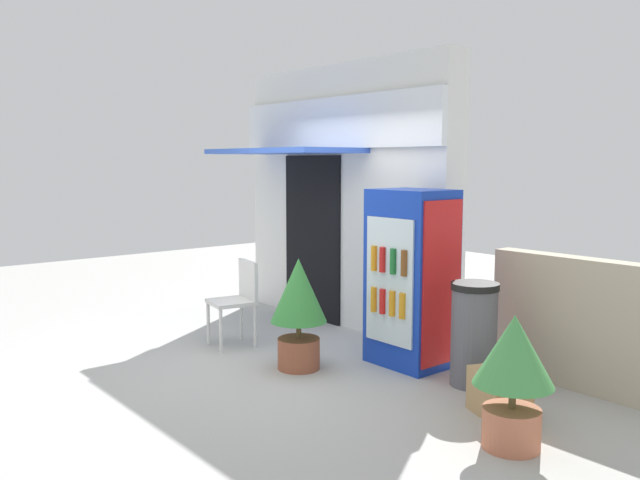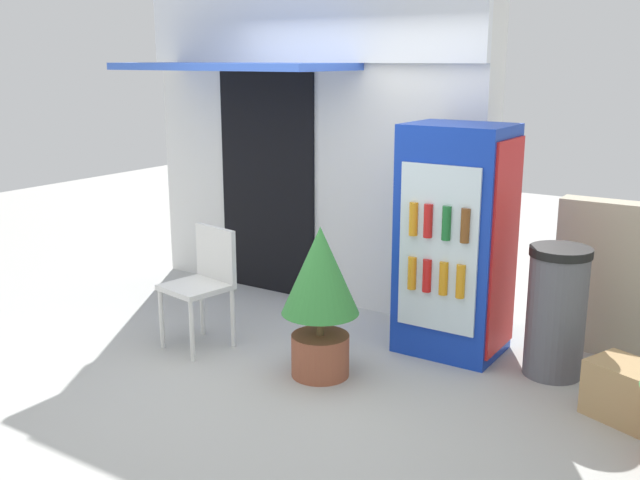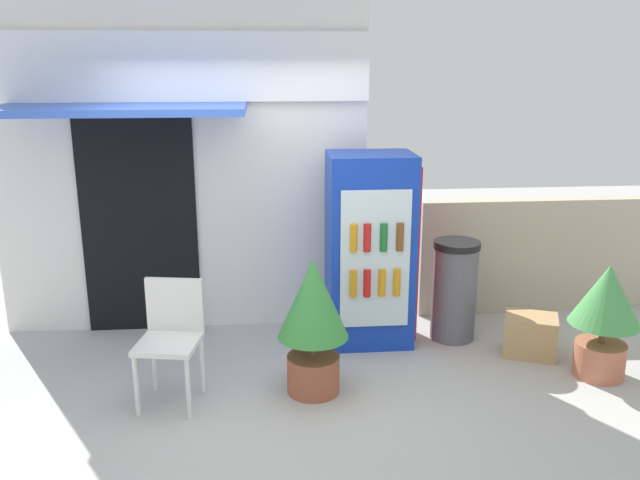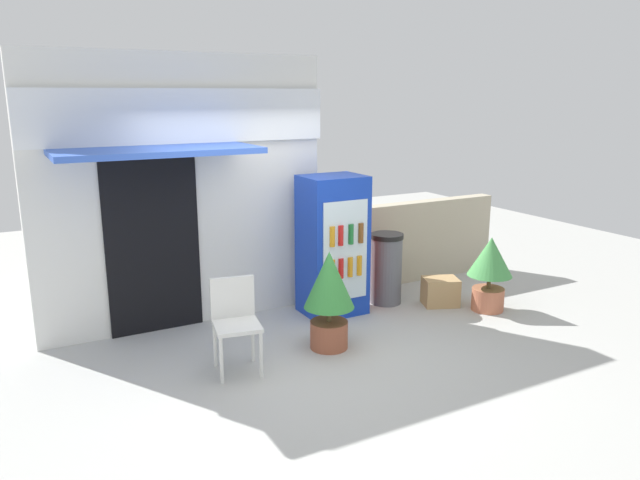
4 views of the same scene
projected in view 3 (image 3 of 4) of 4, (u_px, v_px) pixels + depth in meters
ground at (259, 399)px, 5.01m from camera, size 16.00×16.00×0.00m
storefront_building at (180, 159)px, 6.08m from camera, size 3.39×1.28×3.11m
drink_cooler at (370, 250)px, 5.85m from camera, size 0.76×0.65×1.72m
plastic_chair at (171, 331)px, 4.90m from camera, size 0.51×0.51×0.92m
potted_plant_near_shop at (313, 315)px, 4.96m from camera, size 0.54×0.54×1.07m
potted_plant_curbside at (605, 310)px, 5.24m from camera, size 0.55×0.55×0.94m
trash_bin at (454, 290)px, 5.99m from camera, size 0.42×0.42×0.92m
stone_boundary_wall at (538, 255)px, 6.67m from camera, size 2.47×0.21×1.16m
cardboard_box at (530, 335)px, 5.72m from camera, size 0.53×0.47×0.36m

